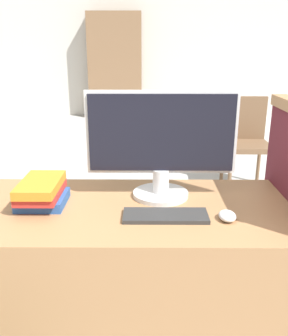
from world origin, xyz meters
TOP-DOWN VIEW (x-y plane):
  - wall_back at (0.00, 6.65)m, footprint 12.00×0.06m
  - desk at (0.00, 0.34)m, footprint 1.40×0.67m
  - monitor at (0.15, 0.46)m, footprint 0.65×0.25m
  - keyboard at (0.16, 0.23)m, footprint 0.33×0.13m
  - mouse at (0.40, 0.21)m, footprint 0.07×0.09m
  - book_stack at (-0.36, 0.36)m, footprint 0.20×0.27m
  - far_chair at (1.06, 2.52)m, footprint 0.44×0.44m
  - bookshelf_far at (-0.54, 6.41)m, footprint 1.03×0.32m

SIDE VIEW (x-z plane):
  - desk at x=0.00m, z-range 0.00..0.74m
  - far_chair at x=1.06m, z-range 0.06..0.97m
  - keyboard at x=0.16m, z-range 0.74..0.75m
  - mouse at x=0.40m, z-range 0.74..0.77m
  - book_stack at x=-0.36m, z-range 0.74..0.85m
  - monitor at x=0.15m, z-range 0.75..1.22m
  - bookshelf_far at x=-0.54m, z-range 0.00..1.99m
  - wall_back at x=0.00m, z-range 0.00..2.80m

